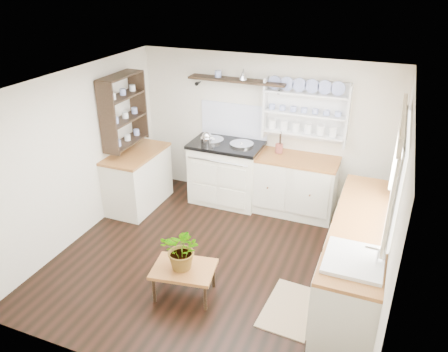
# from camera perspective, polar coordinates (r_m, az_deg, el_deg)

# --- Properties ---
(floor) EXTENTS (4.00, 3.80, 0.01)m
(floor) POSITION_cam_1_polar(r_m,az_deg,el_deg) (5.78, -0.97, -10.88)
(floor) COLOR black
(floor) RESTS_ON ground
(wall_back) EXTENTS (4.00, 0.02, 2.30)m
(wall_back) POSITION_cam_1_polar(r_m,az_deg,el_deg) (6.82, 5.16, 6.00)
(wall_back) COLOR beige
(wall_back) RESTS_ON ground
(wall_right) EXTENTS (0.02, 3.80, 2.30)m
(wall_right) POSITION_cam_1_polar(r_m,az_deg,el_deg) (4.85, 21.36, -4.48)
(wall_right) COLOR beige
(wall_right) RESTS_ON ground
(wall_left) EXTENTS (0.02, 3.80, 2.30)m
(wall_left) POSITION_cam_1_polar(r_m,az_deg,el_deg) (6.16, -18.49, 2.49)
(wall_left) COLOR beige
(wall_left) RESTS_ON ground
(ceiling) EXTENTS (4.00, 3.80, 0.01)m
(ceiling) POSITION_cam_1_polar(r_m,az_deg,el_deg) (4.77, -1.18, 11.84)
(ceiling) COLOR white
(ceiling) RESTS_ON wall_back
(window) EXTENTS (0.08, 1.55, 1.22)m
(window) POSITION_cam_1_polar(r_m,az_deg,el_deg) (4.80, 21.62, 0.75)
(window) COLOR white
(window) RESTS_ON wall_right
(aga_cooker) EXTENTS (1.10, 0.76, 1.02)m
(aga_cooker) POSITION_cam_1_polar(r_m,az_deg,el_deg) (6.93, 0.34, 0.61)
(aga_cooker) COLOR white
(aga_cooker) RESTS_ON floor
(back_cabinets) EXTENTS (1.27, 0.63, 0.90)m
(back_cabinets) POSITION_cam_1_polar(r_m,az_deg,el_deg) (6.69, 9.08, -1.08)
(back_cabinets) COLOR beige
(back_cabinets) RESTS_ON floor
(right_cabinets) EXTENTS (0.62, 2.43, 0.90)m
(right_cabinets) POSITION_cam_1_polar(r_m,az_deg,el_deg) (5.29, 16.95, -9.92)
(right_cabinets) COLOR beige
(right_cabinets) RESTS_ON floor
(belfast_sink) EXTENTS (0.55, 0.60, 0.45)m
(belfast_sink) POSITION_cam_1_polar(r_m,az_deg,el_deg) (4.48, 16.42, -11.69)
(belfast_sink) COLOR white
(belfast_sink) RESTS_ON right_cabinets
(left_cabinets) EXTENTS (0.62, 1.13, 0.90)m
(left_cabinets) POSITION_cam_1_polar(r_m,az_deg,el_deg) (6.92, -11.16, -0.31)
(left_cabinets) COLOR beige
(left_cabinets) RESTS_ON floor
(plate_rack) EXTENTS (1.20, 0.22, 0.90)m
(plate_rack) POSITION_cam_1_polar(r_m,az_deg,el_deg) (6.52, 10.73, 8.45)
(plate_rack) COLOR white
(plate_rack) RESTS_ON wall_back
(high_shelf) EXTENTS (1.50, 0.29, 0.16)m
(high_shelf) POSITION_cam_1_polar(r_m,az_deg,el_deg) (6.61, 1.71, 12.32)
(high_shelf) COLOR black
(high_shelf) RESTS_ON wall_back
(left_shelving) EXTENTS (0.28, 0.80, 1.05)m
(left_shelving) POSITION_cam_1_polar(r_m,az_deg,el_deg) (6.60, -13.00, 8.41)
(left_shelving) COLOR black
(left_shelving) RESTS_ON wall_left
(kettle) EXTENTS (0.19, 0.19, 0.23)m
(kettle) POSITION_cam_1_polar(r_m,az_deg,el_deg) (6.71, -2.25, 4.78)
(kettle) COLOR silver
(kettle) RESTS_ON aga_cooker
(utensil_crock) EXTENTS (0.12, 0.12, 0.13)m
(utensil_crock) POSITION_cam_1_polar(r_m,az_deg,el_deg) (6.61, 7.20, 3.61)
(utensil_crock) COLOR brown
(utensil_crock) RESTS_ON back_cabinets
(center_table) EXTENTS (0.77, 0.60, 0.38)m
(center_table) POSITION_cam_1_polar(r_m,az_deg,el_deg) (5.08, -5.25, -12.25)
(center_table) COLOR brown
(center_table) RESTS_ON floor
(potted_plant) EXTENTS (0.46, 0.40, 0.50)m
(potted_plant) POSITION_cam_1_polar(r_m,az_deg,el_deg) (4.90, -5.39, -9.52)
(potted_plant) COLOR #3F7233
(potted_plant) RESTS_ON center_table
(floor_rug) EXTENTS (0.60, 0.88, 0.02)m
(floor_rug) POSITION_cam_1_polar(r_m,az_deg,el_deg) (5.13, 8.70, -16.71)
(floor_rug) COLOR #886F4F
(floor_rug) RESTS_ON floor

